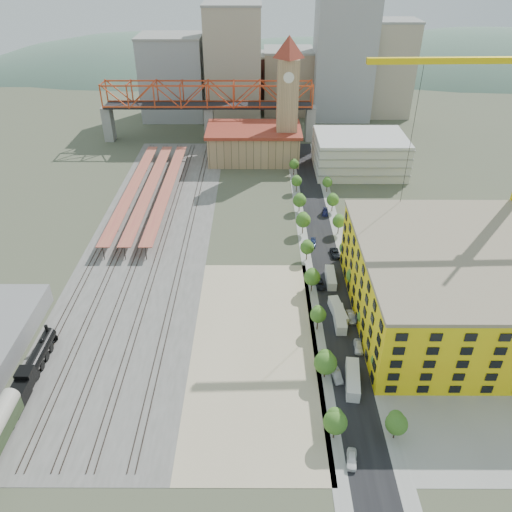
{
  "coord_description": "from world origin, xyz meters",
  "views": [
    {
      "loc": [
        -3.49,
        -114.08,
        77.24
      ],
      "look_at": [
        -3.81,
        -8.71,
        10.0
      ],
      "focal_mm": 35.0,
      "sensor_mm": 36.0,
      "label": 1
    }
  ],
  "objects_px": {
    "construction_building": "(453,285)",
    "site_trailer_a": "(353,379)",
    "clock_tower": "(288,89)",
    "site_trailer_c": "(338,311)",
    "locomotive": "(33,366)",
    "site_trailer_b": "(339,319)",
    "site_trailer_d": "(331,278)",
    "car_0": "(352,459)"
  },
  "relations": [
    {
      "from": "construction_building",
      "to": "site_trailer_a",
      "type": "xyz_separation_m",
      "value": [
        -26.0,
        -21.94,
        -8.04
      ]
    },
    {
      "from": "clock_tower",
      "to": "site_trailer_c",
      "type": "bearing_deg",
      "value": -85.41
    },
    {
      "from": "site_trailer_c",
      "to": "locomotive",
      "type": "bearing_deg",
      "value": -171.96
    },
    {
      "from": "site_trailer_b",
      "to": "site_trailer_d",
      "type": "bearing_deg",
      "value": 91.05
    },
    {
      "from": "site_trailer_a",
      "to": "construction_building",
      "type": "bearing_deg",
      "value": 47.56
    },
    {
      "from": "site_trailer_d",
      "to": "car_0",
      "type": "xyz_separation_m",
      "value": [
        -3.0,
        -54.38,
        -0.46
      ]
    },
    {
      "from": "locomotive",
      "to": "site_trailer_c",
      "type": "bearing_deg",
      "value": 16.51
    },
    {
      "from": "clock_tower",
      "to": "site_trailer_d",
      "type": "height_order",
      "value": "clock_tower"
    },
    {
      "from": "site_trailer_b",
      "to": "site_trailer_d",
      "type": "distance_m",
      "value": 17.05
    },
    {
      "from": "locomotive",
      "to": "car_0",
      "type": "xyz_separation_m",
      "value": [
        63.0,
        -20.72,
        -1.45
      ]
    },
    {
      "from": "construction_building",
      "to": "car_0",
      "type": "height_order",
      "value": "construction_building"
    },
    {
      "from": "construction_building",
      "to": "locomotive",
      "type": "xyz_separation_m",
      "value": [
        -92.0,
        -19.28,
        -7.2
      ]
    },
    {
      "from": "site_trailer_d",
      "to": "construction_building",
      "type": "bearing_deg",
      "value": -27.47
    },
    {
      "from": "site_trailer_c",
      "to": "site_trailer_b",
      "type": "bearing_deg",
      "value": -98.47
    },
    {
      "from": "clock_tower",
      "to": "construction_building",
      "type": "relative_size",
      "value": 1.03
    },
    {
      "from": "locomotive",
      "to": "site_trailer_c",
      "type": "xyz_separation_m",
      "value": [
        66.0,
        19.56,
        -0.94
      ]
    },
    {
      "from": "site_trailer_a",
      "to": "site_trailer_d",
      "type": "xyz_separation_m",
      "value": [
        0.0,
        36.32,
        -0.15
      ]
    },
    {
      "from": "site_trailer_c",
      "to": "site_trailer_d",
      "type": "xyz_separation_m",
      "value": [
        0.0,
        14.1,
        -0.05
      ]
    },
    {
      "from": "clock_tower",
      "to": "site_trailer_d",
      "type": "bearing_deg",
      "value": -84.66
    },
    {
      "from": "clock_tower",
      "to": "site_trailer_c",
      "type": "relative_size",
      "value": 5.59
    },
    {
      "from": "construction_building",
      "to": "site_trailer_c",
      "type": "xyz_separation_m",
      "value": [
        -26.0,
        0.28,
        -8.14
      ]
    },
    {
      "from": "construction_building",
      "to": "site_trailer_d",
      "type": "relative_size",
      "value": 5.65
    },
    {
      "from": "site_trailer_c",
      "to": "car_0",
      "type": "distance_m",
      "value": 40.4
    },
    {
      "from": "clock_tower",
      "to": "car_0",
      "type": "distance_m",
      "value": 142.84
    },
    {
      "from": "locomotive",
      "to": "site_trailer_d",
      "type": "distance_m",
      "value": 74.1
    },
    {
      "from": "locomotive",
      "to": "car_0",
      "type": "relative_size",
      "value": 5.32
    },
    {
      "from": "site_trailer_d",
      "to": "site_trailer_b",
      "type": "bearing_deg",
      "value": -88.52
    },
    {
      "from": "site_trailer_d",
      "to": "site_trailer_c",
      "type": "bearing_deg",
      "value": -88.52
    },
    {
      "from": "car_0",
      "to": "clock_tower",
      "type": "bearing_deg",
      "value": 102.0
    },
    {
      "from": "car_0",
      "to": "site_trailer_a",
      "type": "bearing_deg",
      "value": 90.53
    },
    {
      "from": "site_trailer_c",
      "to": "site_trailer_d",
      "type": "bearing_deg",
      "value": 81.53
    },
    {
      "from": "site_trailer_c",
      "to": "site_trailer_d",
      "type": "distance_m",
      "value": 14.1
    },
    {
      "from": "clock_tower",
      "to": "site_trailer_b",
      "type": "distance_m",
      "value": 106.56
    },
    {
      "from": "construction_building",
      "to": "site_trailer_b",
      "type": "bearing_deg",
      "value": -174.15
    },
    {
      "from": "site_trailer_d",
      "to": "site_trailer_a",
      "type": "bearing_deg",
      "value": -88.52
    },
    {
      "from": "locomotive",
      "to": "site_trailer_d",
      "type": "height_order",
      "value": "locomotive"
    },
    {
      "from": "site_trailer_a",
      "to": "locomotive",
      "type": "bearing_deg",
      "value": -174.91
    },
    {
      "from": "construction_building",
      "to": "site_trailer_d",
      "type": "bearing_deg",
      "value": 151.05
    },
    {
      "from": "car_0",
      "to": "site_trailer_d",
      "type": "bearing_deg",
      "value": 96.8
    },
    {
      "from": "site_trailer_b",
      "to": "locomotive",
      "type": "bearing_deg",
      "value": -164.82
    },
    {
      "from": "locomotive",
      "to": "car_0",
      "type": "distance_m",
      "value": 66.34
    },
    {
      "from": "clock_tower",
      "to": "construction_building",
      "type": "bearing_deg",
      "value": -71.22
    }
  ]
}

